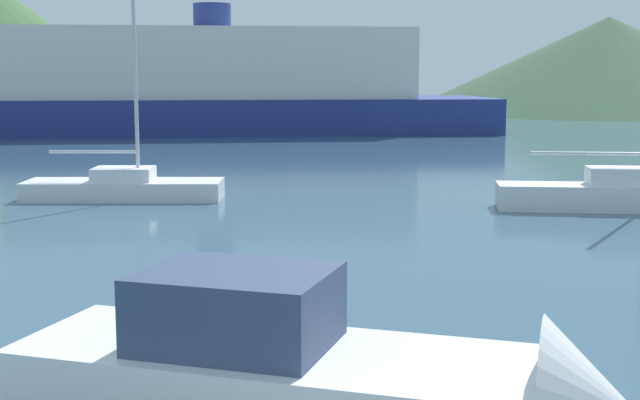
# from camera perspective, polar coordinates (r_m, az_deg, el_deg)

# --- Properties ---
(motorboat_near) EXTENTS (7.32, 3.27, 2.32)m
(motorboat_near) POSITION_cam_1_polar(r_m,az_deg,el_deg) (10.25, 0.76, -11.46)
(motorboat_near) COLOR white
(motorboat_near) RESTS_ON ground_plane
(sailboat_inner) EXTENTS (6.31, 2.72, 11.13)m
(sailboat_inner) POSITION_cam_1_polar(r_m,az_deg,el_deg) (28.49, -12.43, 0.99)
(sailboat_inner) COLOR silver
(sailboat_inner) RESTS_ON ground_plane
(sailboat_middle) EXTENTS (7.32, 1.66, 7.15)m
(sailboat_middle) POSITION_cam_1_polar(r_m,az_deg,el_deg) (27.03, 18.99, 0.40)
(sailboat_middle) COLOR silver
(sailboat_middle) RESTS_ON ground_plane
(ferry_distant) EXTENTS (37.62, 18.59, 8.31)m
(ferry_distant) POSITION_cam_1_polar(r_m,az_deg,el_deg) (58.90, -6.85, 7.19)
(ferry_distant) COLOR navy
(ferry_distant) RESTS_ON ground_plane
(hill_central) EXTENTS (33.53, 33.53, 6.21)m
(hill_central) POSITION_cam_1_polar(r_m,az_deg,el_deg) (91.08, -11.37, 7.51)
(hill_central) COLOR #38563D
(hill_central) RESTS_ON ground_plane
(hill_east) EXTENTS (40.11, 40.11, 9.43)m
(hill_east) POSITION_cam_1_polar(r_m,az_deg,el_deg) (95.12, 17.92, 8.27)
(hill_east) COLOR #38563D
(hill_east) RESTS_ON ground_plane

